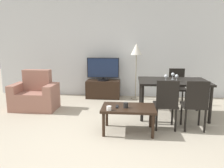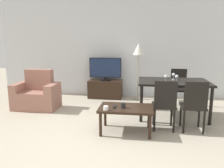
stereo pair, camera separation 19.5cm
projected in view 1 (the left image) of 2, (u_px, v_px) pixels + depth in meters
The scene contains 17 objects.
ground_plane at pixel (102, 149), 3.15m from camera, with size 18.00×18.00×0.00m, color #B2A893.
wall_back at pixel (117, 48), 6.08m from camera, with size 6.93×0.06×2.70m.
armchair at pixel (35, 96), 4.99m from camera, with size 0.99×0.61×0.89m.
tv_stand at pixel (103, 89), 6.03m from camera, with size 0.92×0.45×0.48m.
tv at pixel (103, 69), 5.92m from camera, with size 0.87×0.30×0.62m.
coffee_table at pixel (128, 110), 3.70m from camera, with size 0.90×0.58×0.44m.
dining_table at pixel (173, 84), 4.48m from camera, with size 1.39×0.92×0.75m.
dining_chair_near at pixel (166, 102), 3.78m from camera, with size 0.40×0.40×0.89m.
dining_chair_far at pixel (177, 85), 5.24m from camera, with size 0.40×0.40×0.89m.
dining_chair_near_right at pixel (195, 103), 3.74m from camera, with size 0.40×0.40×0.89m.
floor_lamp at pixel (136, 52), 5.71m from camera, with size 0.29×0.29×1.49m.
remote_primary at pixel (117, 107), 3.68m from camera, with size 0.04×0.15×0.02m.
cup_white_near at pixel (126, 105), 3.63m from camera, with size 0.08×0.08×0.09m.
cup_colored_far at pixel (109, 108), 3.50m from camera, with size 0.08×0.08×0.07m.
wine_glass_left at pixel (166, 77), 4.28m from camera, with size 0.07×0.07×0.15m.
wine_glass_center at pixel (177, 77), 4.28m from camera, with size 0.07×0.07×0.15m.
wine_glass_right at pixel (173, 75), 4.54m from camera, with size 0.07×0.07×0.15m.
Camera 1 is at (0.40, -2.88, 1.52)m, focal length 35.00 mm.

